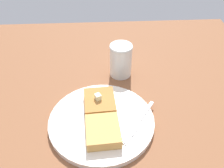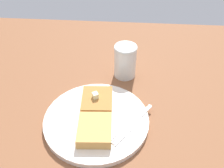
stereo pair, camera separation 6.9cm
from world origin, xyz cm
name	(u,v)px [view 1 (the left image)]	position (x,y,z in cm)	size (l,w,h in cm)	color
table_surface	(77,138)	(0.00, 0.00, 1.46)	(119.96, 119.96, 2.93)	brown
plate	(101,121)	(-3.34, 6.33, 3.80)	(26.95, 26.95, 1.50)	silver
toast_slice_left	(100,102)	(-8.19, 6.02, 5.74)	(9.21, 8.01, 2.63)	#AE7135
toast_slice_middle	(103,131)	(1.51, 6.64, 5.74)	(9.21, 8.01, 2.63)	tan
butter_pat_primary	(98,97)	(-8.14, 5.63, 7.82)	(1.54, 1.38, 1.54)	beige
fork	(137,124)	(-1.30, 15.07, 4.60)	(13.81, 10.53, 0.36)	silver
syrup_jar	(121,62)	(-23.69, 12.88, 7.72)	(6.99, 6.99, 10.53)	#5B280D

